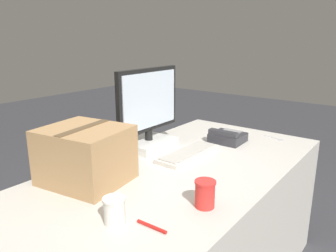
{
  "coord_description": "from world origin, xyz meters",
  "views": [
    {
      "loc": [
        -1.22,
        -0.87,
        1.37
      ],
      "look_at": [
        0.17,
        0.18,
        0.89
      ],
      "focal_mm": 35.0,
      "sensor_mm": 36.0,
      "label": 1
    }
  ],
  "objects_px": {
    "paper_cup_left": "(114,210)",
    "spoon": "(277,139)",
    "keyboard": "(188,153)",
    "desk_phone": "(228,137)",
    "cardboard_box": "(85,155)",
    "pen_marker": "(152,226)",
    "monitor": "(149,116)",
    "paper_cup_right": "(205,194)"
  },
  "relations": [
    {
      "from": "paper_cup_right",
      "to": "pen_marker",
      "type": "relative_size",
      "value": 0.87
    },
    {
      "from": "monitor",
      "to": "cardboard_box",
      "type": "distance_m",
      "value": 0.52
    },
    {
      "from": "pen_marker",
      "to": "cardboard_box",
      "type": "bearing_deg",
      "value": 165.08
    },
    {
      "from": "desk_phone",
      "to": "spoon",
      "type": "distance_m",
      "value": 0.33
    },
    {
      "from": "monitor",
      "to": "paper_cup_right",
      "type": "relative_size",
      "value": 4.47
    },
    {
      "from": "monitor",
      "to": "keyboard",
      "type": "distance_m",
      "value": 0.31
    },
    {
      "from": "spoon",
      "to": "cardboard_box",
      "type": "distance_m",
      "value": 1.23
    },
    {
      "from": "paper_cup_left",
      "to": "desk_phone",
      "type": "bearing_deg",
      "value": 5.93
    },
    {
      "from": "paper_cup_left",
      "to": "keyboard",
      "type": "bearing_deg",
      "value": 13.3
    },
    {
      "from": "desk_phone",
      "to": "pen_marker",
      "type": "xyz_separation_m",
      "value": [
        -1.0,
        -0.23,
        -0.03
      ]
    },
    {
      "from": "spoon",
      "to": "paper_cup_right",
      "type": "bearing_deg",
      "value": -72.46
    },
    {
      "from": "cardboard_box",
      "to": "pen_marker",
      "type": "distance_m",
      "value": 0.5
    },
    {
      "from": "keyboard",
      "to": "paper_cup_right",
      "type": "xyz_separation_m",
      "value": [
        -0.42,
        -0.36,
        0.04
      ]
    },
    {
      "from": "keyboard",
      "to": "monitor",
      "type": "bearing_deg",
      "value": 97.81
    },
    {
      "from": "monitor",
      "to": "paper_cup_left",
      "type": "xyz_separation_m",
      "value": [
        -0.68,
        -0.42,
        -0.14
      ]
    },
    {
      "from": "monitor",
      "to": "desk_phone",
      "type": "height_order",
      "value": "monitor"
    },
    {
      "from": "monitor",
      "to": "desk_phone",
      "type": "distance_m",
      "value": 0.51
    },
    {
      "from": "keyboard",
      "to": "spoon",
      "type": "distance_m",
      "value": 0.65
    },
    {
      "from": "spoon",
      "to": "keyboard",
      "type": "bearing_deg",
      "value": -102.44
    },
    {
      "from": "spoon",
      "to": "pen_marker",
      "type": "height_order",
      "value": "pen_marker"
    },
    {
      "from": "monitor",
      "to": "cardboard_box",
      "type": "bearing_deg",
      "value": -172.01
    },
    {
      "from": "paper_cup_right",
      "to": "pen_marker",
      "type": "height_order",
      "value": "paper_cup_right"
    },
    {
      "from": "keyboard",
      "to": "spoon",
      "type": "height_order",
      "value": "keyboard"
    },
    {
      "from": "keyboard",
      "to": "paper_cup_left",
      "type": "relative_size",
      "value": 4.38
    },
    {
      "from": "monitor",
      "to": "spoon",
      "type": "height_order",
      "value": "monitor"
    },
    {
      "from": "monitor",
      "to": "paper_cup_right",
      "type": "height_order",
      "value": "monitor"
    },
    {
      "from": "keyboard",
      "to": "spoon",
      "type": "xyz_separation_m",
      "value": [
        0.59,
        -0.28,
        -0.01
      ]
    },
    {
      "from": "monitor",
      "to": "spoon",
      "type": "relative_size",
      "value": 3.4
    },
    {
      "from": "paper_cup_left",
      "to": "paper_cup_right",
      "type": "distance_m",
      "value": 0.34
    },
    {
      "from": "monitor",
      "to": "paper_cup_right",
      "type": "bearing_deg",
      "value": -122.6
    },
    {
      "from": "paper_cup_left",
      "to": "cardboard_box",
      "type": "bearing_deg",
      "value": 64.82
    },
    {
      "from": "spoon",
      "to": "monitor",
      "type": "bearing_deg",
      "value": -117.89
    },
    {
      "from": "desk_phone",
      "to": "paper_cup_right",
      "type": "relative_size",
      "value": 1.82
    },
    {
      "from": "paper_cup_left",
      "to": "spoon",
      "type": "xyz_separation_m",
      "value": [
        1.3,
        -0.12,
        -0.05
      ]
    },
    {
      "from": "desk_phone",
      "to": "spoon",
      "type": "bearing_deg",
      "value": -43.88
    },
    {
      "from": "keyboard",
      "to": "cardboard_box",
      "type": "xyz_separation_m",
      "value": [
        -0.54,
        0.18,
        0.11
      ]
    },
    {
      "from": "monitor",
      "to": "desk_phone",
      "type": "xyz_separation_m",
      "value": [
        0.37,
        -0.31,
        -0.16
      ]
    },
    {
      "from": "cardboard_box",
      "to": "pen_marker",
      "type": "relative_size",
      "value": 3.2
    },
    {
      "from": "keyboard",
      "to": "desk_phone",
      "type": "relative_size",
      "value": 2.15
    },
    {
      "from": "paper_cup_right",
      "to": "spoon",
      "type": "bearing_deg",
      "value": 4.2
    },
    {
      "from": "cardboard_box",
      "to": "pen_marker",
      "type": "height_order",
      "value": "cardboard_box"
    },
    {
      "from": "pen_marker",
      "to": "keyboard",
      "type": "bearing_deg",
      "value": 112.31
    }
  ]
}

